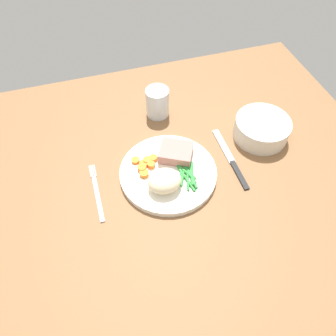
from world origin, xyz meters
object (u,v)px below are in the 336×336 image
(water_glass, at_px, (158,104))
(salad_bowl, at_px, (262,128))
(knife, at_px, (231,159))
(meat_portion, at_px, (176,153))
(dinner_plate, at_px, (168,172))
(fork, at_px, (97,192))

(water_glass, distance_m, salad_bowl, 0.29)
(knife, xyz_separation_m, salad_bowl, (0.11, 0.06, 0.03))
(meat_portion, distance_m, salad_bowl, 0.25)
(dinner_plate, bearing_deg, salad_bowl, 10.72)
(dinner_plate, height_order, salad_bowl, salad_bowl)
(fork, distance_m, knife, 0.35)
(dinner_plate, height_order, meat_portion, meat_portion)
(knife, bearing_deg, fork, -179.61)
(water_glass, bearing_deg, dinner_plate, -99.21)
(dinner_plate, bearing_deg, water_glass, 80.79)
(dinner_plate, distance_m, water_glass, 0.22)
(dinner_plate, bearing_deg, meat_portion, 49.40)
(fork, bearing_deg, knife, -4.26)
(fork, relative_size, water_glass, 1.98)
(dinner_plate, distance_m, salad_bowl, 0.28)
(fork, height_order, water_glass, water_glass)
(fork, relative_size, knife, 0.81)
(knife, bearing_deg, meat_portion, 163.86)
(dinner_plate, xyz_separation_m, meat_portion, (0.03, 0.04, 0.02))
(meat_portion, height_order, salad_bowl, salad_bowl)
(fork, xyz_separation_m, salad_bowl, (0.46, 0.06, 0.03))
(meat_portion, distance_m, knife, 0.14)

